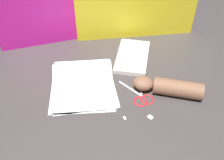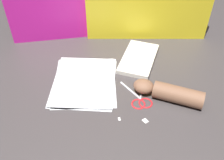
{
  "view_description": "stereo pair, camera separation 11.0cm",
  "coord_description": "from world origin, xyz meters",
  "px_view_note": "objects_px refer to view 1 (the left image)",
  "views": [
    {
      "loc": [
        -0.07,
        -0.83,
        0.8
      ],
      "look_at": [
        0.03,
        -0.02,
        0.06
      ],
      "focal_mm": 42.0,
      "sensor_mm": 36.0,
      "label": 1
    },
    {
      "loc": [
        0.04,
        -0.83,
        0.8
      ],
      "look_at": [
        0.03,
        -0.02,
        0.06
      ],
      "focal_mm": 42.0,
      "sensor_mm": 36.0,
      "label": 2
    }
  ],
  "objects_px": {
    "book_closed": "(132,57)",
    "hand_forearm": "(169,87)",
    "paper_stack": "(83,84)",
    "scissors": "(142,96)"
  },
  "relations": [
    {
      "from": "book_closed",
      "to": "scissors",
      "type": "relative_size",
      "value": 1.56
    },
    {
      "from": "paper_stack",
      "to": "hand_forearm",
      "type": "distance_m",
      "value": 0.37
    },
    {
      "from": "scissors",
      "to": "paper_stack",
      "type": "bearing_deg",
      "value": 157.04
    },
    {
      "from": "paper_stack",
      "to": "hand_forearm",
      "type": "height_order",
      "value": "hand_forearm"
    },
    {
      "from": "paper_stack",
      "to": "hand_forearm",
      "type": "bearing_deg",
      "value": -15.35
    },
    {
      "from": "book_closed",
      "to": "hand_forearm",
      "type": "xyz_separation_m",
      "value": [
        0.11,
        -0.26,
        0.03
      ]
    },
    {
      "from": "paper_stack",
      "to": "book_closed",
      "type": "xyz_separation_m",
      "value": [
        0.25,
        0.16,
        0.01
      ]
    },
    {
      "from": "scissors",
      "to": "hand_forearm",
      "type": "xyz_separation_m",
      "value": [
        0.12,
        0.0,
        0.03
      ]
    },
    {
      "from": "paper_stack",
      "to": "book_closed",
      "type": "bearing_deg",
      "value": 32.85
    },
    {
      "from": "book_closed",
      "to": "scissors",
      "type": "height_order",
      "value": "book_closed"
    }
  ]
}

